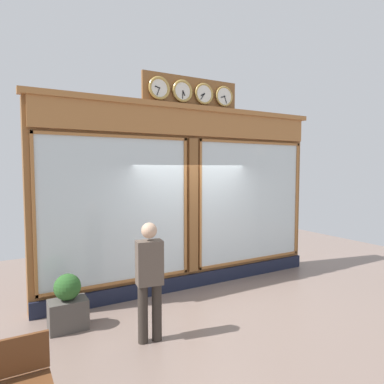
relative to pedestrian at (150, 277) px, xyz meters
name	(u,v)px	position (x,y,z in m)	size (l,w,h in m)	color
ground_plane	(296,351)	(-1.60, 1.20, -0.93)	(14.00, 14.00, 0.00)	#7A665B
shop_facade	(189,196)	(-1.60, -1.73, 0.94)	(6.19, 0.42, 4.22)	brown
pedestrian	(150,277)	(0.00, 0.00, 0.00)	(0.39, 0.27, 1.69)	#312A24
planter_box	(68,315)	(0.94, -0.94, -0.70)	(0.56, 0.36, 0.46)	#4C4742
planter_shrub	(67,287)	(0.94, -0.94, -0.28)	(0.40, 0.40, 0.40)	#285623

